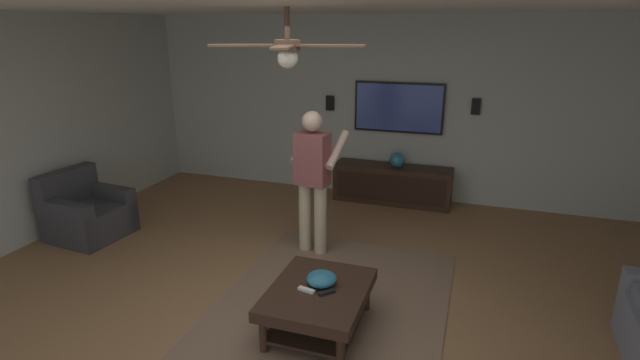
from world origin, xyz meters
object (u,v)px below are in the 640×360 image
Objects in this scene: remote_white at (306,290)px; vase_round at (397,160)px; media_console at (392,184)px; coffee_table at (318,299)px; remote_black at (327,292)px; ceiling_fan at (287,49)px; person_standing at (313,174)px; wall_speaker_right at (330,103)px; bowl at (322,279)px; armchair at (87,215)px; wall_speaker_left at (476,106)px; tv at (399,108)px.

remote_white is 3.36m from vase_round.
coffee_table is at bearing -0.36° from media_console.
remote_white and remote_black have the same top height.
ceiling_fan is at bearing 172.77° from vase_round.
wall_speaker_right is at bearing 21.51° from person_standing.
ceiling_fan reaches higher than remote_white.
bowl reaches higher than remote_black.
media_console is (2.39, -3.35, -0.00)m from armchair.
person_standing is at bearing 142.89° from wall_speaker_left.
media_console is 3.25m from bowl.
wall_speaker_left is at bearing 36.04° from armchair.
wall_speaker_left reaches higher than media_console.
wall_speaker_right reaches higher than armchair.
armchair is 3.46m from coffee_table.
coffee_table is 3.31m from media_console.
remote_black is 0.68× the size of vase_round.
media_console is at bearing -6.03° from ceiling_fan.
remote_black is (-3.37, -0.07, 0.14)m from media_console.
wall_speaker_right is at bearing 16.40° from bowl.
wall_speaker_right is at bearing 53.99° from armchair.
remote_white is 0.13× the size of ceiling_fan.
wall_speaker_left is (2.64, -4.42, 1.16)m from armchair.
tv is at bearing -79.49° from remote_white.
armchair reaches higher than coffee_table.
media_console is 3.76m from ceiling_fan.
vase_round is at bearing -136.59° from remote_black.
bowl is (-1.35, -0.55, -0.48)m from person_standing.
ceiling_fan reaches higher than coffee_table.
person_standing is 10.93× the size of remote_white.
armchair is at bearing 124.60° from vase_round.
media_console is at bearing 61.75° from vase_round.
bowl is at bearing -109.85° from remote_white.
ceiling_fan reaches higher than armchair.
tv is 1.06m from wall_speaker_left.
bowl is 3.76m from wall_speaker_right.
remote_white is 3.88m from wall_speaker_right.
tv is 5.87× the size of wall_speaker_right.
armchair is at bearing -62.66° from remote_black.
person_standing reaches higher than wall_speaker_right.
ceiling_fan reaches higher than person_standing.
coffee_table is at bearing -125.91° from remote_white.
armchair is 5.86× the size of remote_white.
ceiling_fan is at bearing -35.23° from remote_white.
armchair is at bearing 138.86° from wall_speaker_right.
media_console is 1.54m from wall_speaker_right.
wall_speaker_left is at bearing -73.96° from vase_round.
bowl is at bearing -5.37° from coffee_table.
ceiling_fan reaches higher than wall_speaker_right.
person_standing is at bearing -60.66° from remote_white.
tv reaches higher than person_standing.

